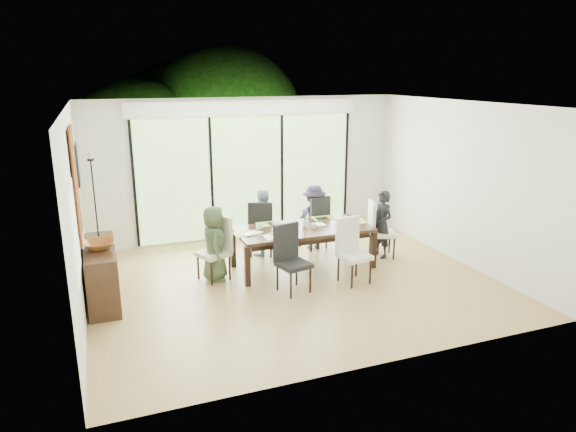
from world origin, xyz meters
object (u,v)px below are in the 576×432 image
object	(u,v)px
chair_left_end	(213,249)
chair_far_left	(261,227)
person_right_end	(382,224)
laptop	(255,234)
person_far_left	(262,223)
chair_right_end	(383,229)
sideboard	(102,273)
vase	(305,223)
bowl	(99,245)
person_left_end	(214,243)
chair_near_right	(355,251)
cup_c	(344,219)
chair_far_right	(313,222)
cup_b	(314,226)
table_top	(303,229)
chair_near_left	(294,259)
cup_a	(259,227)
person_far_right	(314,217)

from	to	relation	value
chair_left_end	chair_far_left	xyz separation A→B (m)	(1.05, 0.85, 0.00)
person_right_end	laptop	bearing A→B (deg)	-97.53
person_right_end	person_far_left	world-z (taller)	same
chair_right_end	laptop	bearing A→B (deg)	110.98
chair_left_end	chair_far_left	size ratio (longest dim) A/B	1.00
laptop	chair_far_left	bearing A→B (deg)	51.12
laptop	sideboard	bearing A→B (deg)	166.63
vase	bowl	distance (m)	3.21
person_left_end	sideboard	bearing A→B (deg)	108.08
chair_far_left	chair_near_right	world-z (taller)	same
person_right_end	bowl	xyz separation A→B (m)	(-4.62, -0.31, 0.28)
cup_c	bowl	bearing A→B (deg)	-174.10
chair_far_right	person_left_end	bearing A→B (deg)	9.61
laptop	cup_b	bearing A→B (deg)	-16.04
table_top	chair_left_end	distance (m)	1.51
chair_near_left	chair_right_end	bearing A→B (deg)	9.45
vase	cup_a	world-z (taller)	vase
chair_right_end	chair_far_left	bearing A→B (deg)	84.99
chair_near_right	laptop	distance (m)	1.57
chair_left_end	person_far_left	bearing A→B (deg)	104.36
person_left_end	person_far_right	size ratio (longest dim) A/B	1.00
sideboard	bowl	bearing A→B (deg)	-90.00
vase	cup_a	size ratio (longest dim) A/B	0.97
chair_left_end	vase	xyz separation A→B (m)	(1.55, 0.05, 0.24)
chair_left_end	chair_far_left	bearing A→B (deg)	105.02
chair_near_left	bowl	size ratio (longest dim) A/B	2.34
chair_near_left	vase	world-z (taller)	chair_near_left
chair_left_end	table_top	bearing A→B (deg)	66.03
person_left_end	bowl	xyz separation A→B (m)	(-1.66, -0.31, 0.28)
person_right_end	person_far_right	size ratio (longest dim) A/B	1.00
chair_near_left	chair_near_right	bearing A→B (deg)	-14.06
person_far_left	person_far_right	world-z (taller)	same
chair_near_right	bowl	bearing A→B (deg)	161.40
cup_c	person_right_end	bearing A→B (deg)	-8.37
chair_left_end	laptop	bearing A→B (deg)	57.28
chair_near_right	sideboard	distance (m)	3.70
person_far_right	cup_a	distance (m)	1.43
person_far_right	bowl	distance (m)	3.87
chair_right_end	chair_far_right	size ratio (longest dim) A/B	1.00
person_left_end	chair_right_end	bearing A→B (deg)	-79.03
chair_near_right	cup_b	distance (m)	0.88
table_top	person_right_end	distance (m)	1.48
cup_b	bowl	xyz separation A→B (m)	(-3.29, -0.21, 0.14)
chair_near_left	sideboard	size ratio (longest dim) A/B	0.70
chair_near_left	cup_a	bearing A→B (deg)	87.03
chair_far_left	person_left_end	size ratio (longest dim) A/B	0.85
table_top	person_far_right	xyz separation A→B (m)	(0.55, 0.83, -0.07)
table_top	cup_b	xyz separation A→B (m)	(0.15, -0.10, 0.07)
chair_near_left	person_far_left	bearing A→B (deg)	74.25
cup_b	vase	bearing A→B (deg)	123.69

